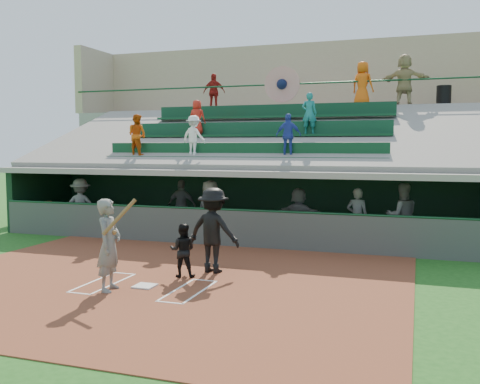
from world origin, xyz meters
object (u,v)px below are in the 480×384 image
(home_plate, at_px, (145,286))
(catcher, at_px, (183,250))
(batter_at_plate, at_px, (109,245))
(white_table, at_px, (50,220))
(water_cooler, at_px, (47,207))
(trash_bin, at_px, (444,96))

(home_plate, bearing_deg, catcher, 69.19)
(batter_at_plate, relative_size, white_table, 2.75)
(white_table, bearing_deg, home_plate, -48.02)
(home_plate, xyz_separation_m, water_cooler, (-7.16, 5.89, 0.82))
(home_plate, bearing_deg, batter_at_plate, -138.05)
(catcher, xyz_separation_m, white_table, (-7.49, 4.89, -0.28))
(batter_at_plate, xyz_separation_m, catcher, (0.95, 1.56, -0.35))
(batter_at_plate, xyz_separation_m, white_table, (-6.54, 6.45, -0.64))
(home_plate, relative_size, batter_at_plate, 0.22)
(white_table, distance_m, water_cooler, 0.51)
(home_plate, relative_size, trash_bin, 0.50)
(home_plate, xyz_separation_m, trash_bin, (6.39, 13.30, 4.99))
(home_plate, xyz_separation_m, catcher, (0.41, 1.07, 0.60))
(catcher, xyz_separation_m, trash_bin, (5.99, 12.23, 4.39))
(home_plate, bearing_deg, water_cooler, 140.54)
(batter_at_plate, distance_m, white_table, 9.20)
(trash_bin, bearing_deg, white_table, -151.42)
(white_table, bearing_deg, batter_at_plate, -52.56)
(catcher, distance_m, white_table, 8.95)
(white_table, relative_size, trash_bin, 0.83)
(home_plate, distance_m, trash_bin, 15.58)
(water_cooler, bearing_deg, batter_at_plate, -43.98)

